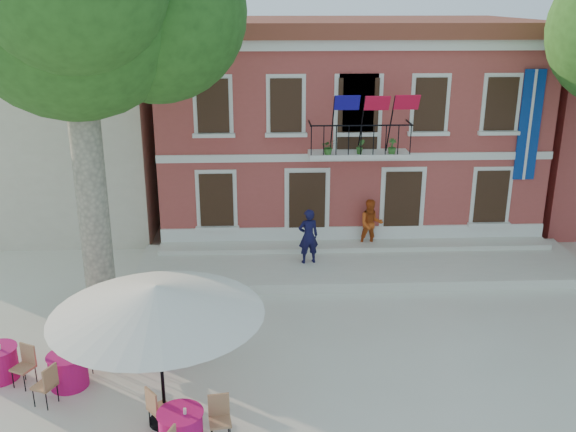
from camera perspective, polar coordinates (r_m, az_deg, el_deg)
The scene contains 11 objects.
ground at distance 16.53m, azimuth 1.73°, elevation -11.01°, with size 90.00×90.00×0.00m, color beige.
main_building at distance 24.88m, azimuth 4.81°, elevation 8.48°, with size 13.50×9.59×7.50m.
neighbor_west at distance 27.12m, azimuth -20.60°, elevation 7.00°, with size 9.40×9.40×6.40m.
terrace at distance 20.60m, azimuth 6.43°, elevation -4.37°, with size 14.00×3.40×0.30m, color silver.
plane_tree_west at distance 16.24m, azimuth -18.67°, elevation 17.51°, with size 5.62×5.62×11.03m.
patio_umbrella at distance 12.57m, azimuth -11.60°, elevation -7.35°, with size 4.13×4.13×3.07m.
pedestrian_navy at distance 19.99m, azimuth 1.82°, elevation -1.80°, with size 0.64×0.42×1.76m, color #110F33.
pedestrian_orange at distance 21.39m, azimuth 7.39°, elevation -0.70°, with size 0.81×0.63×1.66m, color #BF4916.
cafe_table_1 at distance 13.08m, azimuth -9.49°, elevation -18.05°, with size 1.75×1.85×0.95m.
cafe_table_3 at distance 15.41m, azimuth -18.95°, elevation -12.74°, with size 1.16×1.93×0.95m.
cafe_table_4 at distance 16.01m, azimuth -11.46°, elevation -10.76°, with size 1.95×1.02×0.95m.
Camera 1 is at (-1.10, -14.30, 8.22)m, focal length 40.00 mm.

